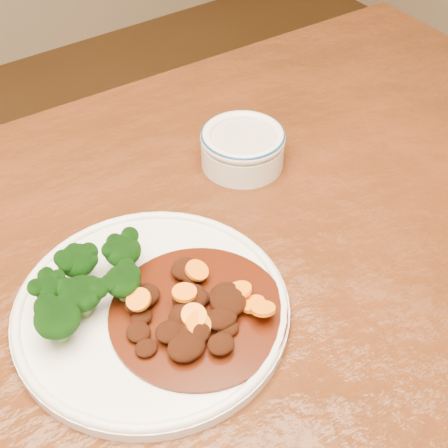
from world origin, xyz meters
TOP-DOWN VIEW (x-y plane):
  - dining_table at (0.00, 0.00)m, footprint 1.53×0.96m
  - dinner_plate at (0.04, 0.04)m, footprint 0.28×0.28m
  - broccoli_florets at (-0.01, 0.08)m, footprint 0.13×0.10m
  - mince_stew at (0.07, -0.00)m, footprint 0.18×0.18m
  - dip_bowl at (0.26, 0.18)m, footprint 0.11×0.11m

SIDE VIEW (x-z plane):
  - dining_table at x=0.00m, z-range 0.30..1.05m
  - dinner_plate at x=0.04m, z-range 0.75..0.77m
  - mince_stew at x=0.07m, z-range 0.76..0.79m
  - dip_bowl at x=0.26m, z-range 0.75..0.80m
  - broccoli_florets at x=-0.01m, z-range 0.77..0.81m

